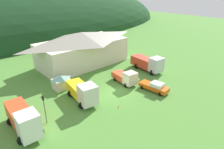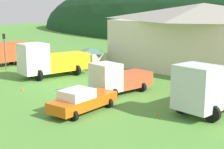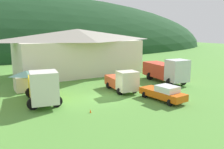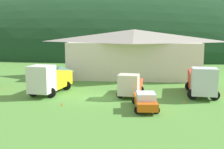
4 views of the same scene
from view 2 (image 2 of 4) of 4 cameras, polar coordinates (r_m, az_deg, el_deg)
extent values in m
plane|color=#518C38|center=(28.64, -5.47, -2.59)|extent=(200.00, 200.00, 0.00)
cube|color=silver|center=(37.93, 15.04, 4.74)|extent=(19.32, 9.69, 5.45)
pyramid|color=gray|center=(37.70, 15.34, 10.29)|extent=(20.87, 10.46, 1.91)
cube|color=beige|center=(38.25, -3.54, 2.41)|extent=(2.71, 2.25, 1.80)
pyramid|color=#4C7A6B|center=(38.07, -3.56, 4.22)|extent=(2.93, 2.43, 0.63)
cube|color=#E04C23|center=(42.08, -17.33, 3.75)|extent=(2.55, 5.05, 2.15)
cylinder|color=black|center=(41.69, -15.71, 2.27)|extent=(1.10, 0.30, 1.10)
cylinder|color=black|center=(43.45, -16.98, 2.56)|extent=(1.10, 0.30, 1.10)
cube|color=silver|center=(33.17, -13.33, 2.67)|extent=(2.79, 2.78, 2.95)
cube|color=black|center=(33.03, -13.58, 3.75)|extent=(1.60, 2.12, 0.94)
cube|color=yellow|center=(34.84, -8.01, 2.22)|extent=(3.14, 4.95, 1.67)
cylinder|color=black|center=(32.47, -12.43, -0.12)|extent=(1.10, 0.30, 1.10)
cylinder|color=black|center=(34.38, -13.96, 0.45)|extent=(1.10, 0.30, 1.10)
cylinder|color=black|center=(34.43, -6.09, 0.74)|extent=(1.10, 0.30, 1.10)
cylinder|color=black|center=(36.23, -7.86, 1.24)|extent=(1.10, 0.30, 1.10)
cube|color=beige|center=(26.22, -1.08, -0.48)|extent=(2.34, 2.11, 2.22)
cube|color=black|center=(26.07, -1.25, 0.54)|extent=(1.32, 1.62, 0.71)
cube|color=#DB512D|center=(28.03, 3.10, -0.81)|extent=(2.51, 3.61, 1.16)
cylinder|color=black|center=(25.79, 0.21, -3.21)|extent=(0.80, 0.30, 0.80)
cylinder|color=black|center=(27.17, -2.30, -2.46)|extent=(0.80, 0.30, 0.80)
cylinder|color=black|center=(27.87, 5.14, -2.14)|extent=(0.80, 0.30, 0.80)
cylinder|color=black|center=(29.15, 2.58, -1.49)|extent=(0.80, 0.30, 0.80)
cube|color=silver|center=(21.61, 14.41, -2.19)|extent=(2.74, 2.40, 2.86)
cube|color=black|center=(21.39, 14.33, -0.60)|extent=(1.52, 1.86, 0.91)
cylinder|color=black|center=(21.41, 16.72, -6.42)|extent=(1.10, 0.30, 1.10)
cylinder|color=black|center=(22.60, 11.85, -5.22)|extent=(1.10, 0.30, 1.10)
cylinder|color=black|center=(26.26, 17.76, -3.17)|extent=(1.10, 0.30, 1.10)
cube|color=#DB5A10|center=(22.56, -4.93, -4.67)|extent=(2.31, 5.28, 0.70)
cube|color=silver|center=(21.96, -6.05, -3.37)|extent=(1.88, 2.20, 0.62)
cylinder|color=black|center=(20.94, -6.55, -7.01)|extent=(0.68, 0.24, 0.68)
cylinder|color=black|center=(22.04, -9.55, -6.14)|extent=(0.68, 0.24, 0.68)
cylinder|color=black|center=(23.43, -0.56, -4.90)|extent=(0.68, 0.24, 0.68)
cylinder|color=black|center=(24.42, -3.51, -4.24)|extent=(0.68, 0.24, 0.68)
cylinder|color=#4C4C51|center=(38.91, -17.85, 3.29)|extent=(0.12, 0.12, 3.49)
cube|color=black|center=(38.69, -18.04, 6.25)|extent=(0.20, 0.24, 0.55)
sphere|color=yellow|center=(38.75, -17.87, 6.27)|extent=(0.14, 0.14, 0.14)
cone|color=orange|center=(22.08, 7.76, -6.98)|extent=(0.36, 0.36, 0.60)
cone|color=orange|center=(29.24, -15.07, -2.65)|extent=(0.36, 0.36, 0.65)
camera|label=1|loc=(42.76, -53.39, 20.07)|focal=31.45mm
camera|label=3|loc=(32.96, -53.67, 7.44)|focal=38.20mm
camera|label=4|loc=(21.06, -85.17, 2.34)|focal=47.62mm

